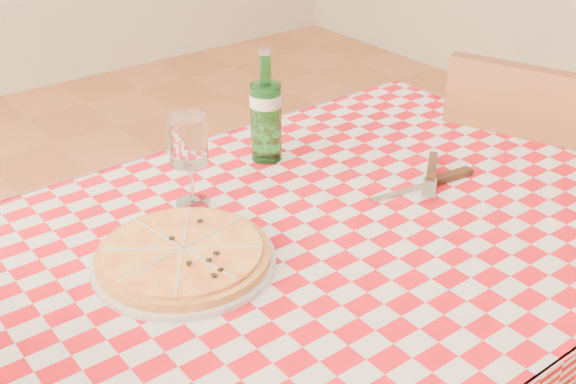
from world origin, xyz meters
name	(u,v)px	position (x,y,z in m)	size (l,w,h in m)	color
dining_table	(317,278)	(0.00, 0.00, 0.66)	(1.20, 0.80, 0.75)	brown
tablecloth	(318,234)	(0.00, 0.00, 0.75)	(1.30, 0.90, 0.01)	#B30B15
chair_near	(530,209)	(0.72, 0.04, 0.52)	(0.53, 0.53, 0.92)	brown
pizza_plate	(184,254)	(-0.23, 0.06, 0.78)	(0.30, 0.30, 0.04)	#BF7F3F
water_bottle	(266,105)	(0.10, 0.29, 0.88)	(0.07, 0.07, 0.24)	#186223
wine_glass	(190,161)	(-0.12, 0.22, 0.85)	(0.07, 0.07, 0.18)	white
cutlery	(430,179)	(0.28, 0.00, 0.77)	(0.25, 0.21, 0.03)	silver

